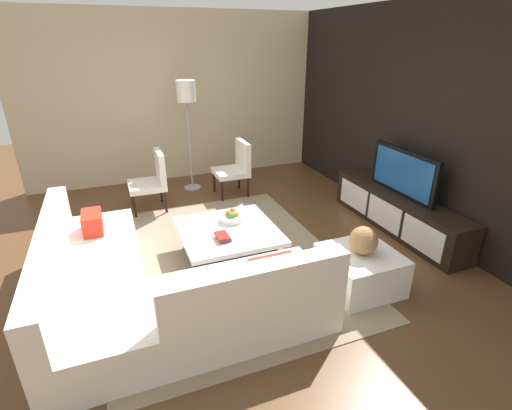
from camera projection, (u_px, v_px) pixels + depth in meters
name	position (u px, v px, depth m)	size (l,w,h in m)	color
ground_plane	(223.00, 264.00, 4.30)	(14.00, 14.00, 0.00)	brown
feature_wall_back	(431.00, 123.00, 4.64)	(6.40, 0.12, 2.80)	black
side_wall_left	(178.00, 98.00, 6.53)	(0.12, 5.20, 2.80)	beige
area_rug	(221.00, 259.00, 4.38)	(3.32, 2.56, 0.01)	gray
media_console	(397.00, 212.00, 5.00)	(2.19, 0.43, 0.50)	black
television	(403.00, 173.00, 4.78)	(1.11, 0.06, 0.59)	black
sectional_couch	(146.00, 286.00, 3.45)	(2.46, 2.37, 0.80)	white
coffee_table	(228.00, 243.00, 4.34)	(1.07, 1.07, 0.38)	black
accent_chair_near	(153.00, 178.00, 5.52)	(0.54, 0.51, 0.87)	black
floor_lamp	(186.00, 99.00, 5.90)	(0.30, 0.30, 1.77)	#A5A5AA
ottoman	(360.00, 270.00, 3.83)	(0.70, 0.70, 0.40)	white
fruit_bowl	(232.00, 217.00, 4.43)	(0.28, 0.28, 0.13)	silver
accent_chair_far	(236.00, 165.00, 6.06)	(0.54, 0.51, 0.87)	black
decorative_ball	(364.00, 240.00, 3.69)	(0.28, 0.28, 0.28)	#997247
book_stack	(223.00, 237.00, 4.03)	(0.21, 0.14, 0.06)	#2D516B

